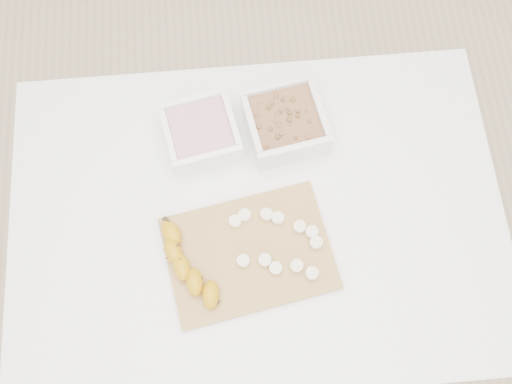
{
  "coord_description": "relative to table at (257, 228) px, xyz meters",
  "views": [
    {
      "loc": [
        -0.03,
        -0.33,
        1.85
      ],
      "look_at": [
        0.0,
        0.03,
        0.81
      ],
      "focal_mm": 40.0,
      "sensor_mm": 36.0,
      "label": 1
    }
  ],
  "objects": [
    {
      "name": "table",
      "position": [
        0.0,
        0.0,
        0.0
      ],
      "size": [
        1.0,
        0.7,
        0.75
      ],
      "color": "white",
      "rests_on": "ground"
    },
    {
      "name": "banana_slices",
      "position": [
        0.04,
        -0.06,
        0.12
      ],
      "size": [
        0.18,
        0.15,
        0.02
      ],
      "color": "#F8E6BC",
      "rests_on": "cutting_board"
    },
    {
      "name": "banana",
      "position": [
        -0.14,
        -0.1,
        0.13
      ],
      "size": [
        0.1,
        0.2,
        0.03
      ],
      "primitive_type": null,
      "rotation": [
        0.0,
        0.0,
        0.3
      ],
      "color": "#B8810A",
      "rests_on": "cutting_board"
    },
    {
      "name": "bowl_granola",
      "position": [
        0.07,
        0.18,
        0.13
      ],
      "size": [
        0.18,
        0.18,
        0.07
      ],
      "color": "white",
      "rests_on": "table"
    },
    {
      "name": "ground",
      "position": [
        0.0,
        0.0,
        -0.65
      ],
      "size": [
        3.5,
        3.5,
        0.0
      ],
      "primitive_type": "plane",
      "color": "#C6AD89",
      "rests_on": "ground"
    },
    {
      "name": "cutting_board",
      "position": [
        -0.02,
        -0.08,
        0.1
      ],
      "size": [
        0.35,
        0.28,
        0.01
      ],
      "primitive_type": "cube",
      "rotation": [
        0.0,
        0.0,
        0.17
      ],
      "color": "#AD8043",
      "rests_on": "table"
    },
    {
      "name": "bowl_yogurt",
      "position": [
        -0.1,
        0.18,
        0.13
      ],
      "size": [
        0.17,
        0.17,
        0.07
      ],
      "color": "white",
      "rests_on": "table"
    }
  ]
}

